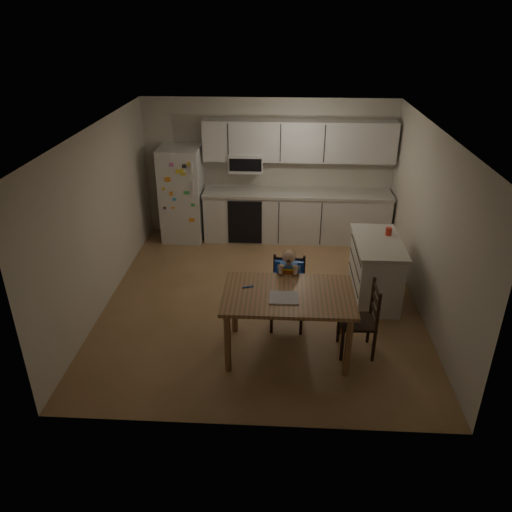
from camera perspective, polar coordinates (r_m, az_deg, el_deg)
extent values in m
cube|color=olive|center=(7.42, 0.67, -4.97)|extent=(4.50, 5.00, 0.01)
cube|color=beige|center=(9.21, 1.44, 9.97)|extent=(4.50, 0.02, 2.50)
cube|color=beige|center=(7.29, -17.28, 4.22)|extent=(0.02, 5.00, 2.50)
cube|color=beige|center=(7.12, 19.15, 3.41)|extent=(0.02, 5.00, 2.50)
cube|color=white|center=(6.47, 0.79, 14.30)|extent=(4.50, 5.00, 0.01)
cube|color=silver|center=(9.18, -8.46, 7.01)|extent=(0.72, 0.70, 1.70)
cube|color=silver|center=(9.19, 4.63, 4.45)|extent=(3.34, 0.60, 0.86)
cube|color=beige|center=(9.02, 4.74, 7.13)|extent=(3.37, 0.62, 0.05)
cube|color=black|center=(8.93, -1.26, 3.84)|extent=(0.60, 0.02, 0.80)
cube|color=silver|center=(8.90, 4.94, 12.97)|extent=(3.34, 0.34, 0.70)
cube|color=silver|center=(8.99, -1.12, 10.69)|extent=(0.60, 0.38, 0.33)
cube|color=silver|center=(7.46, 13.45, -1.70)|extent=(0.59, 1.19, 0.87)
cube|color=beige|center=(7.26, 13.83, 1.51)|extent=(0.65, 1.25, 0.05)
cylinder|color=red|center=(7.45, 14.93, 2.73)|extent=(0.09, 0.09, 0.11)
cube|color=brown|center=(5.94, 3.73, -4.48)|extent=(1.56, 1.01, 0.04)
cylinder|color=brown|center=(5.86, -3.26, -9.88)|extent=(0.08, 0.08, 0.79)
cylinder|color=brown|center=(6.54, -2.48, -5.59)|extent=(0.08, 0.08, 0.79)
cylinder|color=brown|center=(5.88, 10.49, -10.18)|extent=(0.08, 0.08, 0.79)
cylinder|color=brown|center=(6.56, 9.71, -5.88)|extent=(0.08, 0.08, 0.79)
cube|color=#ADADB2|center=(5.83, 3.19, -4.78)|extent=(0.34, 0.29, 0.01)
cylinder|color=blue|center=(6.04, -1.04, -3.56)|extent=(0.12, 0.06, 0.02)
cube|color=black|center=(6.62, 3.63, -4.71)|extent=(0.45, 0.45, 0.03)
cube|color=black|center=(6.59, 1.79, -7.18)|extent=(0.04, 0.04, 0.43)
cube|color=black|center=(6.92, 2.07, -5.42)|extent=(0.04, 0.04, 0.43)
cube|color=black|center=(6.58, 5.17, -7.37)|extent=(0.04, 0.04, 0.43)
cube|color=black|center=(6.90, 5.27, -5.59)|extent=(0.04, 0.04, 0.43)
cube|color=black|center=(6.66, 3.79, -1.87)|extent=(0.43, 0.06, 0.51)
cube|color=blue|center=(6.59, 3.65, -4.22)|extent=(0.41, 0.37, 0.10)
cube|color=blue|center=(6.60, 3.77, -1.93)|extent=(0.39, 0.08, 0.35)
cube|color=#61A0E9|center=(6.54, 3.65, -3.87)|extent=(0.32, 0.28, 0.02)
cube|color=#2E459B|center=(6.46, 3.73, -1.97)|extent=(0.23, 0.15, 0.26)
cube|color=red|center=(6.40, 3.69, -2.33)|extent=(0.19, 0.02, 0.20)
sphere|color=beige|center=(6.33, 3.79, -0.03)|extent=(0.18, 0.18, 0.17)
ellipsoid|color=olive|center=(6.32, 3.79, 0.12)|extent=(0.18, 0.17, 0.14)
cube|color=black|center=(6.26, 11.50, -7.37)|extent=(0.43, 0.43, 0.03)
cube|color=black|center=(6.51, 9.42, -8.09)|extent=(0.04, 0.04, 0.42)
cube|color=black|center=(6.57, 12.74, -8.08)|extent=(0.04, 0.04, 0.42)
cube|color=black|center=(6.21, 9.80, -10.08)|extent=(0.04, 0.04, 0.42)
cube|color=black|center=(6.27, 13.30, -10.04)|extent=(0.04, 0.04, 0.42)
cube|color=black|center=(6.15, 13.47, -5.31)|extent=(0.04, 0.42, 0.50)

